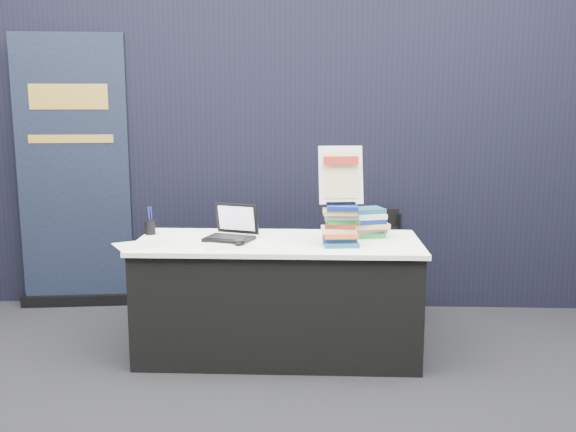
# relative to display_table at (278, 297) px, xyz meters

# --- Properties ---
(floor) EXTENTS (8.00, 8.00, 0.00)m
(floor) POSITION_rel_display_table_xyz_m (0.00, -0.55, -0.38)
(floor) COLOR black
(floor) RESTS_ON ground
(wall_back) EXTENTS (8.00, 0.02, 3.50)m
(wall_back) POSITION_rel_display_table_xyz_m (0.00, 3.45, 1.37)
(wall_back) COLOR beige
(wall_back) RESTS_ON floor
(drape_partition) EXTENTS (6.00, 0.08, 2.40)m
(drape_partition) POSITION_rel_display_table_xyz_m (0.00, 1.05, 0.82)
(drape_partition) COLOR black
(drape_partition) RESTS_ON floor
(display_table) EXTENTS (1.80, 0.75, 0.75)m
(display_table) POSITION_rel_display_table_xyz_m (0.00, 0.00, 0.00)
(display_table) COLOR black
(display_table) RESTS_ON floor
(laptop) EXTENTS (0.34, 0.31, 0.22)m
(laptop) POSITION_rel_display_table_xyz_m (-0.31, 0.02, 0.43)
(laptop) COLOR black
(laptop) RESTS_ON display_table
(mouse) EXTENTS (0.08, 0.11, 0.03)m
(mouse) POSITION_rel_display_table_xyz_m (-0.23, -0.14, 0.39)
(mouse) COLOR black
(mouse) RESTS_ON display_table
(brochure_left) EXTENTS (0.41, 0.38, 0.00)m
(brochure_left) POSITION_rel_display_table_xyz_m (-0.82, -0.16, 0.38)
(brochure_left) COLOR silver
(brochure_left) RESTS_ON display_table
(brochure_mid) EXTENTS (0.36, 0.31, 0.00)m
(brochure_mid) POSITION_rel_display_table_xyz_m (-0.61, -0.14, 0.38)
(brochure_mid) COLOR white
(brochure_mid) RESTS_ON display_table
(brochure_right) EXTENTS (0.37, 0.32, 0.00)m
(brochure_right) POSITION_rel_display_table_xyz_m (-0.30, -0.15, 0.38)
(brochure_right) COLOR silver
(brochure_right) RESTS_ON display_table
(pen_cup) EXTENTS (0.09, 0.09, 0.09)m
(pen_cup) POSITION_rel_display_table_xyz_m (-0.86, 0.16, 0.42)
(pen_cup) COLOR black
(pen_cup) RESTS_ON display_table
(book_stack_tall) EXTENTS (0.21, 0.16, 0.25)m
(book_stack_tall) POSITION_rel_display_table_xyz_m (0.39, -0.12, 0.50)
(book_stack_tall) COLOR #194D5F
(book_stack_tall) RESTS_ON display_table
(book_stack_short) EXTENTS (0.26, 0.22, 0.19)m
(book_stack_short) POSITION_rel_display_table_xyz_m (0.58, 0.15, 0.47)
(book_stack_short) COLOR #217E2D
(book_stack_short) RESTS_ON display_table
(info_sign) EXTENTS (0.28, 0.15, 0.36)m
(info_sign) POSITION_rel_display_table_xyz_m (0.39, -0.09, 0.80)
(info_sign) COLOR black
(info_sign) RESTS_ON book_stack_tall
(pullup_banner) EXTENTS (0.91, 0.21, 2.14)m
(pullup_banner) POSITION_rel_display_table_xyz_m (-1.66, 0.95, 0.57)
(pullup_banner) COLOR black
(pullup_banner) RESTS_ON floor
(stacking_chair) EXTENTS (0.46, 0.47, 0.82)m
(stacking_chair) POSITION_rel_display_table_xyz_m (0.70, 0.67, 0.08)
(stacking_chair) COLOR black
(stacking_chair) RESTS_ON floor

